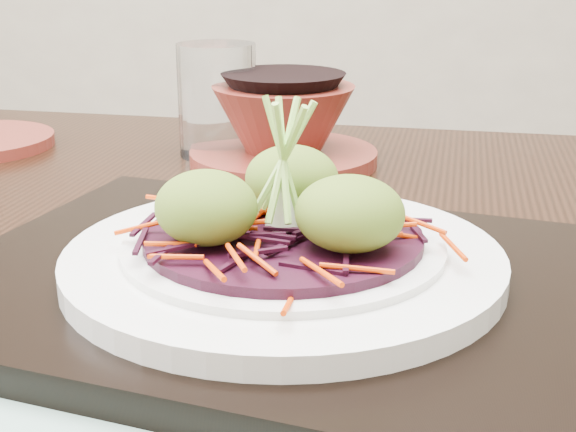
# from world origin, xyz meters

# --- Properties ---
(dining_table) EXTENTS (1.33, 0.94, 0.79)m
(dining_table) POSITION_xyz_m (0.01, -0.04, 0.69)
(dining_table) COLOR black
(dining_table) RESTS_ON ground
(placemat) EXTENTS (0.51, 0.43, 0.00)m
(placemat) POSITION_xyz_m (0.03, -0.12, 0.79)
(placemat) COLOR #83AA91
(placemat) RESTS_ON dining_table
(serving_tray) EXTENTS (0.44, 0.37, 0.02)m
(serving_tray) POSITION_xyz_m (0.03, -0.12, 0.80)
(serving_tray) COLOR black
(serving_tray) RESTS_ON placemat
(white_plate) EXTENTS (0.25, 0.25, 0.02)m
(white_plate) POSITION_xyz_m (0.03, -0.12, 0.82)
(white_plate) COLOR silver
(white_plate) RESTS_ON serving_tray
(cabbage_bed) EXTENTS (0.16, 0.16, 0.01)m
(cabbage_bed) POSITION_xyz_m (0.03, -0.12, 0.83)
(cabbage_bed) COLOR black
(cabbage_bed) RESTS_ON white_plate
(carrot_julienne) EXTENTS (0.19, 0.19, 0.01)m
(carrot_julienne) POSITION_xyz_m (0.03, -0.12, 0.84)
(carrot_julienne) COLOR red
(carrot_julienne) RESTS_ON cabbage_bed
(guacamole_scoops) EXTENTS (0.14, 0.12, 0.04)m
(guacamole_scoops) POSITION_xyz_m (0.03, -0.12, 0.85)
(guacamole_scoops) COLOR #527222
(guacamole_scoops) RESTS_ON cabbage_bed
(scallion_garnish) EXTENTS (0.06, 0.06, 0.09)m
(scallion_garnish) POSITION_xyz_m (0.03, -0.12, 0.87)
(scallion_garnish) COLOR #90C950
(scallion_garnish) RESTS_ON cabbage_bed
(water_glass) EXTENTS (0.08, 0.08, 0.11)m
(water_glass) POSITION_xyz_m (-0.09, 0.22, 0.85)
(water_glass) COLOR white
(water_glass) RESTS_ON dining_table
(terracotta_bowl_set) EXTENTS (0.19, 0.19, 0.08)m
(terracotta_bowl_set) POSITION_xyz_m (-0.02, 0.19, 0.82)
(terracotta_bowl_set) COLOR maroon
(terracotta_bowl_set) RESTS_ON dining_table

